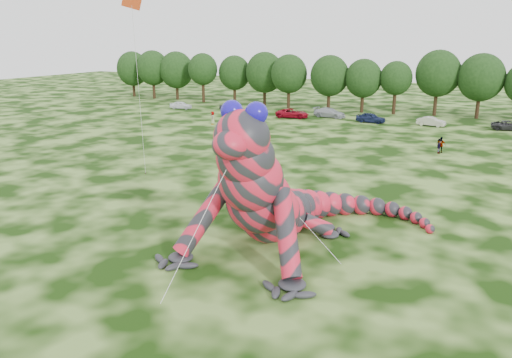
{
  "coord_description": "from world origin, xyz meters",
  "views": [
    {
      "loc": [
        16.28,
        -27.4,
        12.4
      ],
      "look_at": [
        3.55,
        -0.88,
        4.0
      ],
      "focal_mm": 35.0,
      "sensor_mm": 36.0,
      "label": 1
    }
  ],
  "objects_px": {
    "tree_8": "(363,86)",
    "tree_10": "(437,83)",
    "tree_5": "(265,79)",
    "car_3": "(330,113)",
    "car_6": "(509,126)",
    "tree_1": "(153,75)",
    "car_4": "(371,118)",
    "car_0": "(181,105)",
    "tree_7": "(329,83)",
    "spectator_4": "(213,118)",
    "spectator_1": "(235,144)",
    "car_5": "(431,122)",
    "tree_4": "(235,79)",
    "tree_3": "(203,78)",
    "tree_11": "(480,86)",
    "flying_kite": "(133,17)",
    "inflatable_gecko": "(279,167)",
    "spectator_3": "(441,145)",
    "car_1": "(230,107)",
    "tree_6": "(289,81)",
    "tree_9": "(395,88)",
    "spectator_2": "(440,146)",
    "tree_2": "(177,76)",
    "car_2": "(292,113)",
    "tree_0": "(133,74)"
  },
  "relations": [
    {
      "from": "tree_1",
      "to": "car_5",
      "type": "height_order",
      "value": "tree_1"
    },
    {
      "from": "inflatable_gecko",
      "to": "tree_11",
      "type": "bearing_deg",
      "value": 83.2
    },
    {
      "from": "tree_4",
      "to": "tree_9",
      "type": "xyz_separation_m",
      "value": [
        30.71,
        -1.37,
        -0.19
      ]
    },
    {
      "from": "flying_kite",
      "to": "car_1",
      "type": "distance_m",
      "value": 48.36
    },
    {
      "from": "tree_10",
      "to": "tree_2",
      "type": "bearing_deg",
      "value": 179.79
    },
    {
      "from": "tree_10",
      "to": "tree_6",
      "type": "bearing_deg",
      "value": -175.66
    },
    {
      "from": "tree_5",
      "to": "tree_7",
      "type": "height_order",
      "value": "tree_5"
    },
    {
      "from": "inflatable_gecko",
      "to": "car_3",
      "type": "bearing_deg",
      "value": 106.0
    },
    {
      "from": "tree_5",
      "to": "spectator_3",
      "type": "bearing_deg",
      "value": -39.24
    },
    {
      "from": "car_6",
      "to": "car_0",
      "type": "bearing_deg",
      "value": 81.97
    },
    {
      "from": "tree_3",
      "to": "tree_11",
      "type": "relative_size",
      "value": 0.94
    },
    {
      "from": "tree_9",
      "to": "tree_3",
      "type": "bearing_deg",
      "value": -179.57
    },
    {
      "from": "car_1",
      "to": "car_6",
      "type": "height_order",
      "value": "car_6"
    },
    {
      "from": "tree_8",
      "to": "car_2",
      "type": "distance_m",
      "value": 14.15
    },
    {
      "from": "car_0",
      "to": "car_4",
      "type": "bearing_deg",
      "value": -101.22
    },
    {
      "from": "tree_1",
      "to": "spectator_4",
      "type": "bearing_deg",
      "value": -39.42
    },
    {
      "from": "tree_3",
      "to": "tree_10",
      "type": "xyz_separation_m",
      "value": [
        43.11,
        1.51,
        0.53
      ]
    },
    {
      "from": "spectator_4",
      "to": "car_5",
      "type": "bearing_deg",
      "value": 73.42
    },
    {
      "from": "tree_8",
      "to": "tree_10",
      "type": "relative_size",
      "value": 0.85
    },
    {
      "from": "car_6",
      "to": "tree_6",
      "type": "bearing_deg",
      "value": 68.09
    },
    {
      "from": "tree_3",
      "to": "car_6",
      "type": "distance_m",
      "value": 54.79
    },
    {
      "from": "tree_7",
      "to": "spectator_4",
      "type": "distance_m",
      "value": 24.17
    },
    {
      "from": "tree_9",
      "to": "car_4",
      "type": "relative_size",
      "value": 2.0
    },
    {
      "from": "tree_6",
      "to": "tree_10",
      "type": "height_order",
      "value": "tree_10"
    },
    {
      "from": "car_2",
      "to": "tree_11",
      "type": "bearing_deg",
      "value": -73.76
    },
    {
      "from": "car_5",
      "to": "tree_4",
      "type": "bearing_deg",
      "value": 81.45
    },
    {
      "from": "car_3",
      "to": "car_6",
      "type": "bearing_deg",
      "value": -81.79
    },
    {
      "from": "car_5",
      "to": "car_0",
      "type": "bearing_deg",
      "value": 98.18
    },
    {
      "from": "tree_1",
      "to": "car_6",
      "type": "bearing_deg",
      "value": -7.67
    },
    {
      "from": "tree_0",
      "to": "car_0",
      "type": "relative_size",
      "value": 2.4
    },
    {
      "from": "tree_7",
      "to": "flying_kite",
      "type": "bearing_deg",
      "value": -89.76
    },
    {
      "from": "tree_3",
      "to": "tree_11",
      "type": "height_order",
      "value": "tree_11"
    },
    {
      "from": "car_5",
      "to": "car_4",
      "type": "bearing_deg",
      "value": 102.72
    },
    {
      "from": "car_6",
      "to": "tree_4",
      "type": "bearing_deg",
      "value": 68.7
    },
    {
      "from": "car_2",
      "to": "inflatable_gecko",
      "type": "bearing_deg",
      "value": -167.41
    },
    {
      "from": "tree_1",
      "to": "spectator_3",
      "type": "relative_size",
      "value": 5.52
    },
    {
      "from": "car_4",
      "to": "spectator_3",
      "type": "xyz_separation_m",
      "value": [
        11.72,
        -16.82,
        0.15
      ]
    },
    {
      "from": "tree_0",
      "to": "spectator_3",
      "type": "distance_m",
      "value": 72.1
    },
    {
      "from": "tree_2",
      "to": "tree_6",
      "type": "xyz_separation_m",
      "value": [
        25.46,
        -2.08,
        -0.08
      ]
    },
    {
      "from": "car_5",
      "to": "car_3",
      "type": "bearing_deg",
      "value": 92.28
    },
    {
      "from": "spectator_4",
      "to": "spectator_2",
      "type": "height_order",
      "value": "spectator_4"
    },
    {
      "from": "spectator_1",
      "to": "car_6",
      "type": "bearing_deg",
      "value": -127.89
    },
    {
      "from": "tree_11",
      "to": "car_2",
      "type": "distance_m",
      "value": 29.34
    },
    {
      "from": "tree_8",
      "to": "tree_5",
      "type": "bearing_deg",
      "value": 175.61
    },
    {
      "from": "flying_kite",
      "to": "tree_7",
      "type": "relative_size",
      "value": 1.68
    },
    {
      "from": "tree_2",
      "to": "tree_10",
      "type": "height_order",
      "value": "tree_10"
    },
    {
      "from": "tree_8",
      "to": "car_4",
      "type": "height_order",
      "value": "tree_8"
    },
    {
      "from": "tree_3",
      "to": "tree_6",
      "type": "relative_size",
      "value": 0.99
    },
    {
      "from": "tree_11",
      "to": "car_1",
      "type": "height_order",
      "value": "tree_11"
    },
    {
      "from": "tree_1",
      "to": "car_4",
      "type": "height_order",
      "value": "tree_1"
    }
  ]
}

